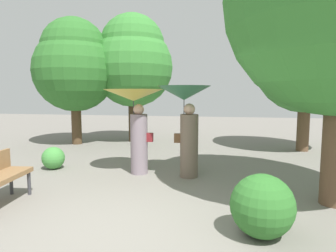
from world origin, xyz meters
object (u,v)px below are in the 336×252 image
Objects in this scene: person_left at (135,111)px; tree_mid_right at (307,54)px; tree_mid_left at (133,60)px; tree_near_left at (74,64)px; person_right at (186,111)px.

tree_mid_right is (4.46, 3.56, 1.61)m from person_left.
tree_mid_left is 0.99× the size of tree_mid_right.
tree_near_left reaches higher than person_left.
tree_mid_right reaches higher than tree_mid_left.
tree_near_left is (-3.29, 3.42, 1.42)m from person_left.
tree_mid_right is (7.75, 0.14, 0.19)m from tree_near_left.
tree_mid_left reaches higher than person_left.
person_right is at bearing -132.42° from tree_mid_right.
person_right is (1.15, -0.06, -0.00)m from person_left.
tree_mid_right is at bearing -43.15° from person_right.
tree_near_left is at bearing 51.17° from person_right.
tree_near_left is 2.10m from tree_mid_left.
person_left is 0.43× the size of tree_near_left.
person_right is at bearing -93.92° from person_left.
tree_near_left is at bearing -179.00° from tree_mid_right.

